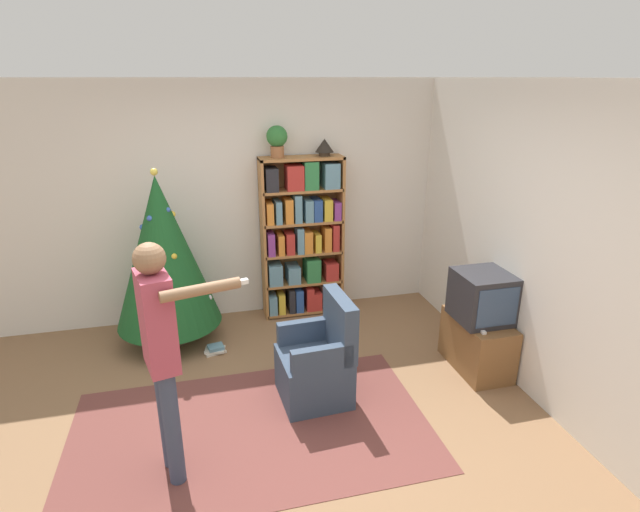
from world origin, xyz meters
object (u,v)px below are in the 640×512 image
Objects in this scene: television at (483,297)px; standing_person at (161,345)px; armchair at (318,364)px; table_lamp at (324,146)px; bookshelf at (303,239)px; potted_plant at (277,139)px; christmas_tree at (163,253)px.

television is 0.29× the size of standing_person.
table_lamp is at bearing 160.79° from armchair.
standing_person is at bearing -165.86° from television.
standing_person is at bearing -121.88° from bookshelf.
potted_plant is (-0.03, 1.66, 1.68)m from armchair.
table_lamp reaches higher than christmas_tree.
christmas_tree is 1.97× the size of armchair.
christmas_tree reaches higher than standing_person.
christmas_tree is at bearing 156.29° from television.
armchair is at bearing -46.43° from christmas_tree.
standing_person is 5.13× the size of potted_plant.
armchair is (1.25, -1.31, -0.65)m from christmas_tree.
christmas_tree is 1.63m from potted_plant.
bookshelf is 9.04× the size of table_lamp.
potted_plant is at bearing 135.06° from television.
bookshelf is 1.04m from table_lamp.
standing_person reaches higher than armchair.
christmas_tree is at bearing 168.09° from standing_person.
table_lamp is at bearing 1.65° from bookshelf.
armchair is at bearing -97.94° from bookshelf.
potted_plant is (-1.58, 1.58, 1.26)m from television.
christmas_tree is 1.93m from armchair.
bookshelf is at bearing 168.87° from armchair.
table_lamp is (1.73, 0.35, 0.94)m from christmas_tree.
bookshelf is 1.00× the size of christmas_tree.
armchair is 2.35m from table_lamp.
standing_person is (-1.40, -2.26, 0.11)m from bookshelf.
armchair is at bearing -88.96° from potted_plant.
table_lamp is at bearing 11.40° from christmas_tree.
armchair is 2.36m from potted_plant.
potted_plant reaches higher than christmas_tree.
television is 0.27× the size of christmas_tree.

